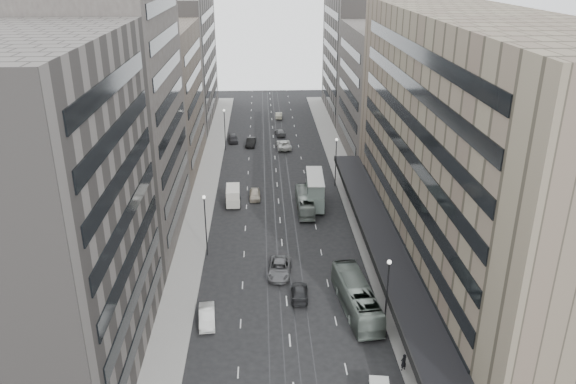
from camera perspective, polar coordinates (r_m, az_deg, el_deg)
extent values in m
plane|color=black|center=(62.80, -0.10, -11.51)|extent=(220.00, 220.00, 0.00)
cube|color=gray|center=(97.18, 5.96, 1.25)|extent=(4.00, 125.00, 0.15)
cube|color=gray|center=(96.59, -8.27, 1.00)|extent=(4.00, 125.00, 0.15)
cube|color=#766B56|center=(67.64, 18.12, 4.06)|extent=(15.00, 60.00, 30.00)
cube|color=black|center=(69.11, 9.61, -4.61)|extent=(4.40, 60.00, 0.50)
cube|color=#433E3A|center=(109.17, 10.11, 9.95)|extent=(15.00, 28.00, 24.00)
cube|color=#5C5753|center=(137.73, 7.48, 13.52)|extent=(15.00, 32.00, 28.00)
cube|color=#5C5753|center=(52.02, -24.07, -2.35)|extent=(15.00, 28.00, 30.00)
cube|color=#433E3A|center=(75.72, -17.44, 7.63)|extent=(15.00, 26.00, 34.00)
cube|color=#665A4F|center=(102.37, -13.61, 9.13)|extent=(15.00, 28.00, 25.00)
cube|color=#5C5753|center=(134.05, -11.20, 13.05)|extent=(15.00, 38.00, 28.00)
cylinder|color=#262628|center=(57.66, 9.98, -10.57)|extent=(0.16, 0.16, 8.00)
sphere|color=silver|center=(55.55, 10.26, -7.02)|extent=(0.44, 0.44, 0.44)
cylinder|color=#262628|center=(93.18, 4.87, 2.92)|extent=(0.16, 0.16, 8.00)
sphere|color=silver|center=(91.89, 4.96, 5.33)|extent=(0.44, 0.44, 0.44)
cylinder|color=#262628|center=(71.54, -8.35, -3.54)|extent=(0.16, 0.16, 8.00)
sphere|color=silver|center=(69.85, -8.54, -0.52)|extent=(0.44, 0.44, 0.44)
cylinder|color=#262628|center=(111.67, -6.43, 6.20)|extent=(0.16, 0.16, 8.00)
sphere|color=silver|center=(110.59, -6.52, 8.23)|extent=(0.44, 0.44, 0.44)
imported|color=gray|center=(61.69, 6.97, -10.54)|extent=(4.06, 12.16, 3.32)
imported|color=gray|center=(84.56, 1.72, -1.03)|extent=(2.31, 9.80, 2.73)
cube|color=gray|center=(86.29, 2.73, -0.36)|extent=(2.86, 8.97, 2.26)
cube|color=gray|center=(85.49, 2.76, 0.95)|extent=(2.80, 8.61, 1.97)
cube|color=silver|center=(85.11, 2.77, 1.60)|extent=(2.86, 8.97, 0.12)
cylinder|color=black|center=(83.77, 1.98, -1.92)|extent=(0.32, 1.00, 0.98)
cylinder|color=black|center=(83.90, 3.66, -1.92)|extent=(0.32, 1.00, 0.98)
cylinder|color=black|center=(89.61, 1.84, -0.23)|extent=(0.32, 1.00, 0.98)
cylinder|color=black|center=(89.73, 3.41, -0.23)|extent=(0.32, 1.00, 0.98)
cube|color=beige|center=(86.88, -5.59, -0.67)|extent=(2.21, 4.65, 1.41)
cube|color=silver|center=(86.40, -5.62, 0.09)|extent=(2.17, 4.55, 1.11)
cylinder|color=black|center=(85.81, -6.27, -1.52)|extent=(0.23, 0.74, 0.73)
cylinder|color=black|center=(85.76, -4.90, -1.48)|extent=(0.23, 0.74, 0.73)
cylinder|color=black|center=(88.58, -6.23, -0.73)|extent=(0.23, 0.74, 0.73)
cylinder|color=black|center=(88.53, -4.90, -0.69)|extent=(0.23, 0.74, 0.73)
imported|color=silver|center=(60.49, -8.24, -12.39)|extent=(2.04, 4.76, 1.52)
imported|color=#5D5D5F|center=(68.09, -0.87, -7.78)|extent=(3.20, 5.94, 1.58)
imported|color=black|center=(63.87, 1.17, -10.15)|extent=(2.16, 4.75, 1.35)
imported|color=beige|center=(89.04, -3.39, -0.24)|extent=(1.78, 4.34, 1.47)
imported|color=black|center=(114.84, -3.79, 5.09)|extent=(2.18, 5.04, 1.61)
imported|color=white|center=(113.01, -0.44, 4.86)|extent=(3.08, 6.15, 1.67)
imported|color=#605F62|center=(121.74, -0.81, 6.08)|extent=(2.38, 4.83, 1.35)
imported|color=#242426|center=(117.76, -5.63, 5.47)|extent=(2.49, 4.95, 1.62)
imported|color=beige|center=(135.37, -0.94, 7.80)|extent=(1.71, 4.49, 1.46)
imported|color=black|center=(54.78, 11.66, -16.57)|extent=(0.76, 0.66, 1.74)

